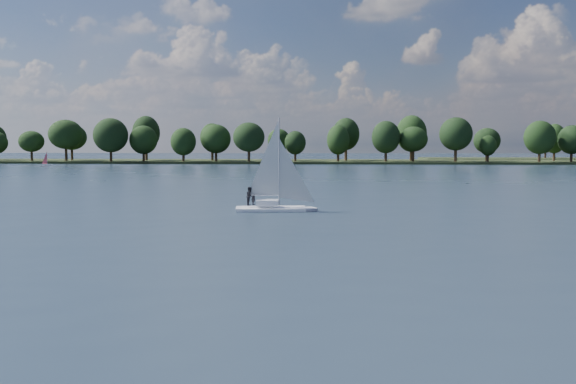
# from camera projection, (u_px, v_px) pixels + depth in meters

# --- Properties ---
(ground) EXTENTS (700.00, 700.00, 0.00)m
(ground) POSITION_uv_depth(u_px,v_px,m) (262.00, 180.00, 113.98)
(ground) COLOR #233342
(ground) RESTS_ON ground
(far_shore) EXTENTS (660.00, 40.00, 1.50)m
(far_shore) POSITION_uv_depth(u_px,v_px,m) (297.00, 163.00, 225.39)
(far_shore) COLOR black
(far_shore) RESTS_ON ground
(sailboat) EXTENTS (7.22, 2.74, 9.28)m
(sailboat) POSITION_uv_depth(u_px,v_px,m) (271.00, 184.00, 60.78)
(sailboat) COLOR white
(sailboat) RESTS_ON ground
(dinghy_pink) EXTENTS (3.04, 1.96, 4.52)m
(dinghy_pink) POSITION_uv_depth(u_px,v_px,m) (47.00, 162.00, 191.25)
(dinghy_pink) COLOR white
(dinghy_pink) RESTS_ON ground
(treeline) EXTENTS (562.25, 73.82, 18.59)m
(treeline) POSITION_uv_depth(u_px,v_px,m) (277.00, 139.00, 221.84)
(treeline) COLOR black
(treeline) RESTS_ON ground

